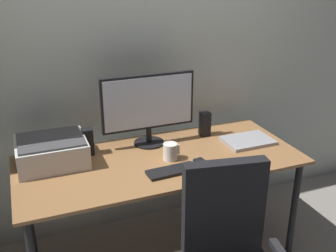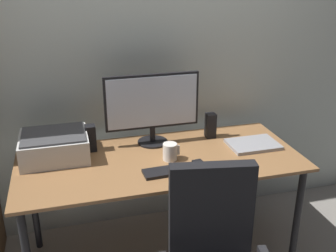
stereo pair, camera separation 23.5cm
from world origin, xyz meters
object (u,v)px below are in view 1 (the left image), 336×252
at_px(coffee_mug, 170,152).
at_px(laptop, 248,141).
at_px(monitor, 148,105).
at_px(speaker_right, 205,124).
at_px(speaker_left, 88,142).
at_px(mouse, 201,163).
at_px(printer, 52,151).
at_px(keyboard, 171,171).
at_px(desk, 161,169).

relative_size(coffee_mug, laptop, 0.33).
bearing_deg(monitor, speaker_right, -1.11).
height_order(laptop, speaker_left, speaker_left).
bearing_deg(laptop, mouse, -156.78).
xyz_separation_m(monitor, coffee_mug, (0.05, -0.27, -0.22)).
bearing_deg(coffee_mug, mouse, -46.37).
bearing_deg(mouse, speaker_right, 53.64).
bearing_deg(coffee_mug, monitor, 99.74).
xyz_separation_m(monitor, speaker_left, (-0.40, -0.01, -0.19)).
xyz_separation_m(speaker_left, speaker_right, (0.81, 0.00, 0.00)).
height_order(monitor, speaker_left, monitor).
height_order(coffee_mug, speaker_left, speaker_left).
bearing_deg(printer, speaker_left, 12.66).
xyz_separation_m(keyboard, speaker_right, (0.41, 0.41, 0.08)).
distance_m(monitor, coffee_mug, 0.35).
bearing_deg(keyboard, laptop, 14.70).
height_order(desk, speaker_right, speaker_right).
distance_m(monitor, speaker_right, 0.44).
bearing_deg(mouse, coffee_mug, 125.76).
bearing_deg(coffee_mug, keyboard, -109.83).
bearing_deg(monitor, mouse, -65.86).
bearing_deg(coffee_mug, speaker_left, 150.12).
xyz_separation_m(speaker_left, printer, (-0.22, -0.05, -0.00)).
bearing_deg(speaker_right, monitor, 178.89).
relative_size(speaker_left, speaker_right, 1.00).
bearing_deg(speaker_right, desk, -151.26).
xyz_separation_m(desk, coffee_mug, (0.05, -0.03, 0.13)).
bearing_deg(printer, monitor, 5.28).
relative_size(monitor, coffee_mug, 5.85).
bearing_deg(printer, coffee_mug, -17.21).
relative_size(desk, monitor, 2.81).
distance_m(mouse, coffee_mug, 0.20).
distance_m(desk, coffee_mug, 0.14).
bearing_deg(laptop, speaker_left, 167.99).
bearing_deg(mouse, monitor, 106.28).
bearing_deg(laptop, desk, -179.18).
bearing_deg(mouse, printer, 148.57).
bearing_deg(desk, speaker_right, 28.74).
bearing_deg(mouse, speaker_left, 137.66).
distance_m(desk, mouse, 0.28).
bearing_deg(speaker_right, printer, -177.22).
bearing_deg(coffee_mug, printer, 162.79).
distance_m(mouse, speaker_right, 0.46).
height_order(coffee_mug, printer, printer).
relative_size(laptop, speaker_left, 1.88).
bearing_deg(printer, keyboard, -30.46).
relative_size(laptop, speaker_right, 1.88).
bearing_deg(speaker_right, laptop, -44.12).
bearing_deg(speaker_left, desk, -29.57).
bearing_deg(speaker_right, speaker_left, 180.00).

